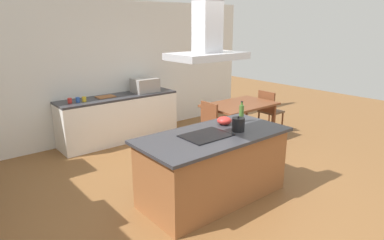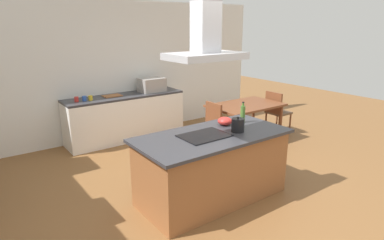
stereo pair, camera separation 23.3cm
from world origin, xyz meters
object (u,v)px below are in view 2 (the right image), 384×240
olive_oil_bottle (243,114)px  chair_at_right_end (276,109)px  cutting_board (112,96)px  chair_at_left_end (209,124)px  dining_table (246,108)px  coffee_mug_yellow (91,98)px  coffee_mug_red (76,99)px  countertop_microwave (152,85)px  coffee_mug_blue (84,99)px  tea_kettle (238,125)px  mixing_bowl (225,121)px  range_hood (206,37)px  cooktop (205,136)px

olive_oil_bottle → chair_at_right_end: 2.55m
cutting_board → chair_at_left_end: cutting_board is taller
dining_table → chair_at_left_end: (-0.92, -0.00, -0.16)m
coffee_mug_yellow → chair_at_right_end: coffee_mug_yellow is taller
coffee_mug_yellow → chair_at_left_end: (1.61, -1.46, -0.44)m
coffee_mug_red → coffee_mug_yellow: (0.25, -0.04, 0.00)m
chair_at_left_end → cutting_board: bearing=126.2°
countertop_microwave → coffee_mug_blue: bearing=-178.4°
chair_at_right_end → cutting_board: bearing=152.2°
tea_kettle → coffee_mug_blue: 3.12m
chair_at_left_end → dining_table: bearing=0.0°
cutting_board → chair_at_left_end: (1.15, -1.57, -0.40)m
mixing_bowl → coffee_mug_yellow: bearing=110.3°
coffee_mug_yellow → dining_table: bearing=-30.1°
mixing_bowl → chair_at_left_end: size_ratio=0.23×
olive_oil_bottle → coffee_mug_yellow: olive_oil_bottle is taller
coffee_mug_blue → range_hood: 3.11m
dining_table → range_hood: size_ratio=1.56×
cooktop → tea_kettle: tea_kettle is taller
chair_at_right_end → range_hood: (-3.01, -1.36, 1.59)m
cooktop → olive_oil_bottle: bearing=11.0°
olive_oil_bottle → coffee_mug_red: olive_oil_bottle is taller
mixing_bowl → coffee_mug_blue: 2.84m
mixing_bowl → coffee_mug_red: size_ratio=2.27×
coffee_mug_red → coffee_mug_blue: (0.14, -0.02, 0.00)m
olive_oil_bottle → dining_table: size_ratio=0.21×
dining_table → chair_at_right_end: chair_at_right_end is taller
countertop_microwave → range_hood: bearing=-107.0°
dining_table → range_hood: bearing=-147.0°
coffee_mug_red → chair_at_left_end: 2.43m
coffee_mug_yellow → range_hood: 3.08m
mixing_bowl → coffee_mug_blue: bearing=112.2°
cooktop → coffee_mug_yellow: bearing=98.9°
chair_at_right_end → tea_kettle: bearing=-150.0°
cooktop → countertop_microwave: bearing=73.0°
tea_kettle → countertop_microwave: 3.02m
tea_kettle → chair_at_right_end: size_ratio=0.25×
coffee_mug_red → range_hood: size_ratio=0.10×
mixing_bowl → countertop_microwave: size_ratio=0.41×
coffee_mug_blue → chair_at_right_end: size_ratio=0.10×
cutting_board → range_hood: size_ratio=0.38×
chair_at_left_end → mixing_bowl: bearing=-119.6°
mixing_bowl → coffee_mug_blue: size_ratio=2.27×
chair_at_right_end → range_hood: range_hood is taller
range_hood → chair_at_left_end: bearing=49.1°
tea_kettle → cutting_board: size_ratio=0.64×
chair_at_left_end → range_hood: bearing=-130.9°
cutting_board → chair_at_left_end: size_ratio=0.38×
cooktop → chair_at_left_end: bearing=49.1°
countertop_microwave → coffee_mug_blue: size_ratio=5.56×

